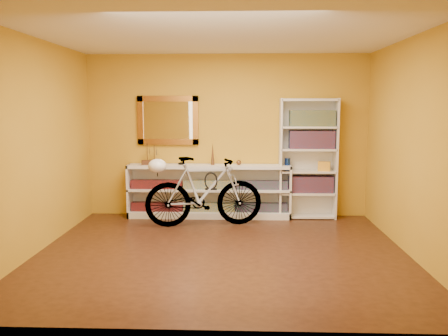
{
  "coord_description": "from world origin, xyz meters",
  "views": [
    {
      "loc": [
        0.23,
        -5.51,
        1.78
      ],
      "look_at": [
        0.0,
        0.7,
        0.95
      ],
      "focal_mm": 37.3,
      "sensor_mm": 36.0,
      "label": 1
    }
  ],
  "objects_px": {
    "console_unit": "(209,191)",
    "helmet": "(157,166)",
    "bookcase": "(308,159)",
    "bicycle": "(204,191)"
  },
  "relations": [
    {
      "from": "bicycle",
      "to": "helmet",
      "type": "distance_m",
      "value": 0.79
    },
    {
      "from": "bicycle",
      "to": "helmet",
      "type": "relative_size",
      "value": 6.6
    },
    {
      "from": "console_unit",
      "to": "bookcase",
      "type": "distance_m",
      "value": 1.65
    },
    {
      "from": "console_unit",
      "to": "helmet",
      "type": "relative_size",
      "value": 9.67
    },
    {
      "from": "bookcase",
      "to": "bicycle",
      "type": "relative_size",
      "value": 1.07
    },
    {
      "from": "console_unit",
      "to": "bicycle",
      "type": "xyz_separation_m",
      "value": [
        -0.04,
        -0.55,
        0.1
      ]
    },
    {
      "from": "bicycle",
      "to": "helmet",
      "type": "height_order",
      "value": "bicycle"
    },
    {
      "from": "bookcase",
      "to": "helmet",
      "type": "height_order",
      "value": "bookcase"
    },
    {
      "from": "console_unit",
      "to": "bicycle",
      "type": "relative_size",
      "value": 1.46
    },
    {
      "from": "console_unit",
      "to": "helmet",
      "type": "xyz_separation_m",
      "value": [
        -0.71,
        -0.67,
        0.49
      ]
    }
  ]
}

